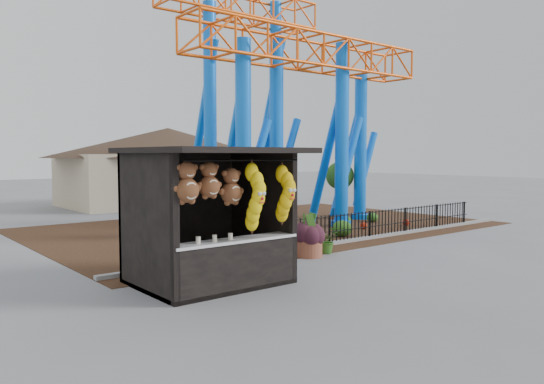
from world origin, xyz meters
TOP-DOWN VIEW (x-y plane):
  - ground at (0.00, 0.00)m, footprint 120.00×120.00m
  - mulch_bed at (4.00, 8.00)m, footprint 18.00×12.00m
  - curb at (4.00, 3.00)m, footprint 18.00×0.18m
  - prize_booth at (-3.03, 0.89)m, footprint 3.50×3.40m
  - picket_fence at (4.90, 3.00)m, footprint 12.20×0.06m
  - roller_coaster at (5.12, 8.23)m, footprint 11.00×6.37m
  - terracotta_planter at (0.96, 2.02)m, footprint 0.95×0.95m
  - planter_foliage at (0.96, 2.02)m, footprint 0.70×0.70m
  - potted_plant at (1.76, 2.10)m, footprint 0.79×0.71m
  - landscaping at (4.24, 5.43)m, footprint 7.40×3.77m
  - pavilion at (6.00, 20.00)m, footprint 15.00×15.00m

SIDE VIEW (x-z plane):
  - ground at x=0.00m, z-range 0.00..0.00m
  - mulch_bed at x=4.00m, z-range 0.00..0.02m
  - curb at x=4.00m, z-range 0.00..0.12m
  - terracotta_planter at x=0.96m, z-range 0.00..0.55m
  - landscaping at x=4.24m, z-range -0.02..0.59m
  - potted_plant at x=1.76m, z-range 0.00..0.80m
  - picket_fence at x=4.90m, z-range 0.00..1.00m
  - planter_foliage at x=0.96m, z-range 0.55..1.19m
  - prize_booth at x=-3.03m, z-range -0.02..3.10m
  - pavilion at x=6.00m, z-range 0.67..5.47m
  - roller_coaster at x=5.12m, z-range 1.03..11.85m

